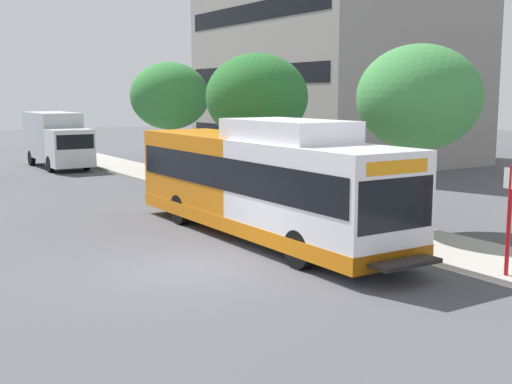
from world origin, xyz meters
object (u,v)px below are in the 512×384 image
street_tree_near_stop (419,98)px  street_tree_mid_block (257,97)px  street_tree_far_block (170,96)px  box_truck_background (56,138)px  transit_bus (261,183)px  bus_stop_sign_pole (509,212)px

street_tree_near_stop → street_tree_mid_block: bearing=92.3°
street_tree_near_stop → street_tree_far_block: bearing=91.3°
street_tree_near_stop → box_truck_background: (-4.32, 24.64, -2.50)m
street_tree_mid_block → street_tree_far_block: (-0.05, 8.43, 0.02)m
transit_bus → street_tree_far_block: 16.05m
bus_stop_sign_pole → box_truck_background: box_truck_background is taller
bus_stop_sign_pole → street_tree_far_block: 22.53m
transit_bus → street_tree_far_block: (4.18, 15.28, 2.54)m
bus_stop_sign_pole → street_tree_near_stop: 6.15m
street_tree_far_block → box_truck_background: 8.78m
transit_bus → box_truck_background: 22.73m
bus_stop_sign_pole → street_tree_far_block: street_tree_far_block is taller
transit_bus → box_truck_background: transit_bus is taller
bus_stop_sign_pole → box_truck_background: bearing=94.0°
transit_bus → bus_stop_sign_pole: (2.33, -7.02, -0.05)m
transit_bus → bus_stop_sign_pole: 7.40m
street_tree_mid_block → box_truck_background: (-3.98, 15.87, -2.48)m
street_tree_far_block → street_tree_near_stop: bearing=-88.7°
bus_stop_sign_pole → street_tree_mid_block: size_ratio=0.44×
street_tree_far_block → box_truck_background: bearing=117.8°
street_tree_mid_block → street_tree_far_block: size_ratio=1.01×
street_tree_mid_block → transit_bus: bearing=-121.6°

